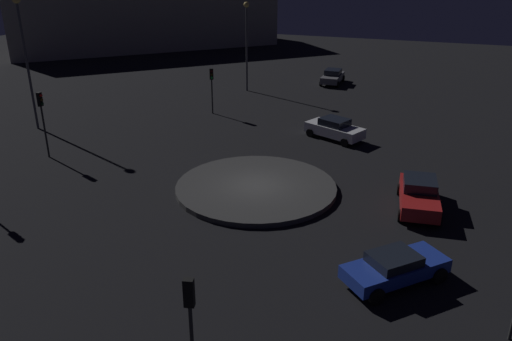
{
  "coord_description": "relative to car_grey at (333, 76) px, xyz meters",
  "views": [
    {
      "loc": [
        8.84,
        -25.45,
        12.58
      ],
      "look_at": [
        0.0,
        0.0,
        1.19
      ],
      "focal_mm": 36.44,
      "sensor_mm": 36.0,
      "label": 1
    }
  ],
  "objects": [
    {
      "name": "roundabout_island",
      "position": [
        1.05,
        -27.01,
        -0.59
      ],
      "size": [
        9.17,
        9.17,
        0.29
      ],
      "primitive_type": "cylinder",
      "color": "#383838",
      "rests_on": "ground_plane"
    },
    {
      "name": "car_red",
      "position": [
        9.91,
        -26.4,
        0.07
      ],
      "size": [
        2.48,
        4.65,
        1.6
      ],
      "rotation": [
        0.0,
        0.0,
        -1.47
      ],
      "color": "red",
      "rests_on": "ground_plane"
    },
    {
      "name": "car_blue",
      "position": [
        9.36,
        -33.65,
        -0.02
      ],
      "size": [
        4.36,
        4.34,
        1.34
      ],
      "rotation": [
        0.0,
        0.0,
        3.92
      ],
      "color": "#1E38A5",
      "rests_on": "ground_plane"
    },
    {
      "name": "streetlamp_north",
      "position": [
        -7.31,
        -5.65,
        4.72
      ],
      "size": [
        0.53,
        0.53,
        8.32
      ],
      "color": "#4C4C51",
      "rests_on": "ground_plane"
    },
    {
      "name": "traffic_light_west",
      "position": [
        -13.57,
        -26.68,
        2.38
      ],
      "size": [
        0.36,
        0.3,
        4.38
      ],
      "rotation": [
        0.0,
        0.0,
        -0.02
      ],
      "color": "#2D2D2D",
      "rests_on": "ground_plane"
    },
    {
      "name": "ground_plane",
      "position": [
        1.05,
        -27.01,
        -0.73
      ],
      "size": [
        116.59,
        116.59,
        0.0
      ],
      "primitive_type": "plane",
      "color": "black"
    },
    {
      "name": "car_grey",
      "position": [
        0.0,
        0.0,
        0.0
      ],
      "size": [
        1.96,
        4.04,
        1.45
      ],
      "rotation": [
        0.0,
        0.0,
        4.7
      ],
      "color": "slate",
      "rests_on": "ground_plane"
    },
    {
      "name": "car_white",
      "position": [
        3.54,
        -16.87,
        0.04
      ],
      "size": [
        4.58,
        3.37,
        1.52
      ],
      "rotation": [
        0.0,
        0.0,
        -0.43
      ],
      "color": "white",
      "rests_on": "ground_plane"
    },
    {
      "name": "traffic_light_northwest",
      "position": [
        -7.37,
        -13.89,
        1.97
      ],
      "size": [
        0.37,
        0.4,
        3.78
      ],
      "rotation": [
        0.0,
        0.0,
        -1.0
      ],
      "color": "#2D2D2D",
      "rests_on": "ground_plane"
    },
    {
      "name": "streetlamp_west",
      "position": [
        -18.48,
        -21.99,
        5.76
      ],
      "size": [
        0.57,
        0.57,
        9.76
      ],
      "color": "#4C4C51",
      "rests_on": "ground_plane"
    },
    {
      "name": "store_building",
      "position": [
        -29.44,
        13.43,
        3.6
      ],
      "size": [
        33.94,
        32.28,
        8.67
      ],
      "rotation": [
        0.0,
        0.0,
        3.88
      ],
      "color": "#ADA893",
      "rests_on": "ground_plane"
    },
    {
      "name": "traffic_light_south",
      "position": [
        4.15,
        -41.68,
        2.27
      ],
      "size": [
        0.34,
        0.38,
        4.23
      ],
      "rotation": [
        0.0,
        0.0,
        1.78
      ],
      "color": "#2D2D2D",
      "rests_on": "ground_plane"
    }
  ]
}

